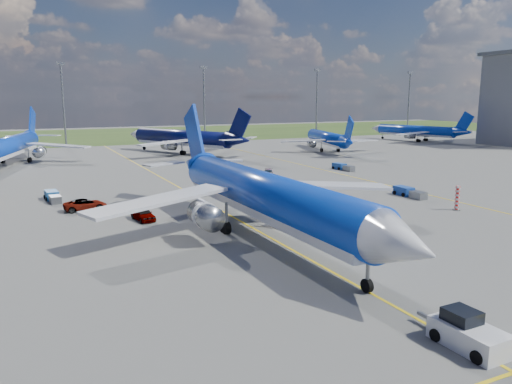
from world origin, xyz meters
name	(u,v)px	position (x,y,z in m)	size (l,w,h in m)	color
ground	(307,258)	(0.00, 0.00, 0.00)	(400.00, 400.00, 0.00)	#5B5B58
grass_strip	(86,136)	(0.00, 150.00, 0.00)	(400.00, 80.00, 0.01)	#2D4719
taxiway_lines	(202,199)	(0.17, 27.70, 0.01)	(60.25, 160.00, 0.02)	yellow
floodlight_masts	(138,101)	(10.00, 110.00, 12.56)	(202.20, 0.50, 22.70)	slate
warning_post	(457,198)	(26.00, 8.00, 1.50)	(0.50, 0.50, 3.00)	red
bg_jet_nnw	(13,165)	(-23.12, 77.39, 0.00)	(32.11, 42.14, 11.04)	#0D39B7
bg_jet_n	(182,153)	(14.35, 82.55, 0.00)	(31.67, 41.57, 10.89)	#070D40
bg_jet_ne	(327,151)	(49.57, 72.24, 0.00)	(26.88, 35.28, 9.24)	#0D39B7
bg_jet_ene	(415,141)	(90.13, 84.32, 0.00)	(26.96, 35.38, 9.27)	#0D39B7
main_airliner	(265,237)	(-0.40, 7.28, 0.00)	(35.83, 47.03, 12.32)	#0D39B7
pushback_tug	(468,333)	(-0.02, -17.03, 0.80)	(2.31, 5.86, 1.97)	silver
service_car_a	(143,214)	(-9.65, 19.30, 0.73)	(1.72, 4.28, 1.46)	#999999
service_car_b	(85,205)	(-14.86, 27.39, 0.70)	(2.32, 5.03, 1.40)	#999999
service_car_c	(268,173)	(17.30, 41.83, 0.57)	(1.59, 3.91, 1.14)	#999999
baggage_tug_w	(409,192)	(26.68, 17.10, 0.57)	(1.55, 5.41, 1.21)	#1A43A0
baggage_tug_c	(53,197)	(-18.04, 35.16, 0.56)	(1.90, 5.42, 1.19)	#1A579F
baggage_tug_e	(343,167)	(33.36, 42.31, 0.54)	(1.86, 5.24, 1.15)	#1B4AA5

